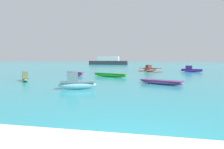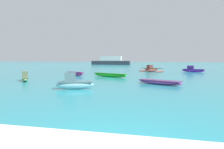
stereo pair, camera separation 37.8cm
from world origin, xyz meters
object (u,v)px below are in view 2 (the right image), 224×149
Objects in this scene: moored_boat_4 at (110,75)px; distant_ferry at (111,61)px; moored_boat_2 at (74,83)px; moored_boat_3 at (25,78)px; moored_boat_1 at (151,69)px; moored_boat_0 at (193,70)px; moored_boat_6 at (76,74)px; moored_boat_5 at (160,82)px.

moored_boat_4 is 42.67m from distant_ferry.
moored_boat_2 is 6.78m from moored_boat_3.
moored_boat_1 is at bearing 90.85° from moored_boat_4.
moored_boat_3 is (-15.75, -14.90, -0.04)m from moored_boat_0.
moored_boat_6 is at bearing 176.84° from moored_boat_1.
distant_ferry is at bearing 78.99° from moored_boat_2.
moored_boat_5 is 1.44× the size of moored_boat_6.
moored_boat_2 is 51.01m from distant_ferry.
moored_boat_3 is 0.92× the size of moored_boat_6.
moored_boat_3 is at bearing -175.45° from moored_boat_1.
moored_boat_3 is 0.18× the size of distant_ferry.
moored_boat_2 is at bearing -119.54° from moored_boat_5.
moored_boat_6 is at bearing 174.02° from moored_boat_5.
moored_boat_3 is 0.54× the size of moored_boat_4.
moored_boat_6 is (-3.78, 9.16, -0.12)m from moored_boat_2.
moored_boat_5 is at bearing 52.99° from moored_boat_3.
moored_boat_2 is 0.69× the size of moored_boat_5.
distant_ferry reaches higher than moored_boat_1.
moored_boat_1 is at bearing 70.63° from moored_boat_6.
moored_boat_4 is (-3.91, -9.25, -0.11)m from moored_boat_1.
distant_ferry is (-9.15, 50.18, 0.72)m from moored_boat_2.
moored_boat_4 is (0.26, 8.56, -0.15)m from moored_boat_2.
moored_boat_2 is (-9.87, -18.28, 0.04)m from moored_boat_0.
moored_boat_2 is at bearing -79.67° from distant_ferry.
moored_boat_3 is 11.04m from moored_boat_5.
moored_boat_1 is at bearing 55.49° from moored_boat_2.
moored_boat_3 is at bearing -116.03° from moored_boat_4.
moored_boat_4 is at bearing 160.40° from moored_boat_5.
moored_boat_1 is at bearing 120.33° from moored_boat_5.
moored_boat_2 is 1.00× the size of moored_boat_6.
moored_boat_6 is 0.19× the size of distant_ferry.
moored_boat_3 reaches higher than moored_boat_5.
moored_boat_0 is 5.73m from moored_boat_1.
moored_boat_2 is (-4.17, -17.82, 0.04)m from moored_boat_1.
moored_boat_4 is 1.72× the size of moored_boat_6.
moored_boat_2 is 0.58× the size of moored_boat_4.
moored_boat_6 is 41.38m from distant_ferry.
distant_ferry is (-9.41, 41.62, 0.87)m from moored_boat_4.
moored_boat_5 is at bearing -22.21° from moored_boat_4.
moored_boat_0 is 21.68m from moored_boat_3.
moored_boat_3 is at bearing 128.74° from moored_boat_2.
moored_boat_6 is (-8.94, 5.67, 0.06)m from moored_boat_5.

